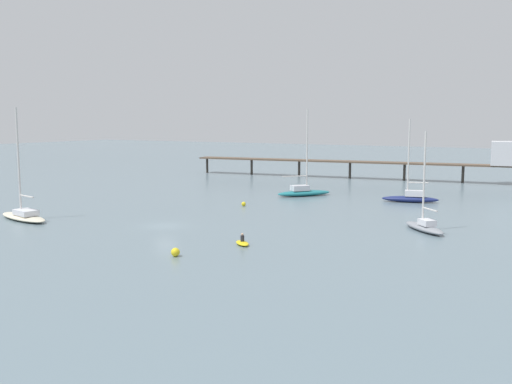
# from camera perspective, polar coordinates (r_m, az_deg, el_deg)

# --- Properties ---
(ground_plane) EXTENTS (400.00, 400.00, 0.00)m
(ground_plane) POSITION_cam_1_polar(r_m,az_deg,el_deg) (64.72, -8.98, -3.33)
(ground_plane) COLOR slate
(pier) EXTENTS (65.67, 11.62, 7.76)m
(pier) POSITION_cam_1_polar(r_m,az_deg,el_deg) (113.73, 17.04, 3.27)
(pier) COLOR brown
(pier) RESTS_ON ground_plane
(sailboat_navy) EXTENTS (8.09, 3.74, 11.79)m
(sailboat_navy) POSITION_cam_1_polar(r_m,az_deg,el_deg) (84.85, 15.06, -0.46)
(sailboat_navy) COLOR navy
(sailboat_navy) RESTS_ON ground_plane
(sailboat_cream) EXTENTS (9.64, 4.74, 13.10)m
(sailboat_cream) POSITION_cam_1_polar(r_m,az_deg,el_deg) (72.86, -21.98, -2.06)
(sailboat_cream) COLOR beige
(sailboat_cream) RESTS_ON ground_plane
(sailboat_gray) EXTENTS (6.04, 6.27, 10.49)m
(sailboat_gray) POSITION_cam_1_polar(r_m,az_deg,el_deg) (63.38, 16.30, -3.16)
(sailboat_gray) COLOR gray
(sailboat_gray) RESTS_ON ground_plane
(sailboat_teal) EXTENTS (7.43, 8.17, 13.30)m
(sailboat_teal) POSITION_cam_1_polar(r_m,az_deg,el_deg) (88.95, 4.70, 0.11)
(sailboat_teal) COLOR #1E727A
(sailboat_teal) RESTS_ON ground_plane
(dinghy_yellow) EXTENTS (2.37, 2.26, 1.14)m
(dinghy_yellow) POSITION_cam_1_polar(r_m,az_deg,el_deg) (54.37, -1.36, -5.02)
(dinghy_yellow) COLOR yellow
(dinghy_yellow) RESTS_ON ground_plane
(mooring_buoy_inner) EXTENTS (0.76, 0.76, 0.76)m
(mooring_buoy_inner) POSITION_cam_1_polar(r_m,az_deg,el_deg) (50.33, -7.96, -5.91)
(mooring_buoy_inner) COLOR yellow
(mooring_buoy_inner) RESTS_ON ground_plane
(mooring_buoy_far) EXTENTS (0.59, 0.59, 0.59)m
(mooring_buoy_far) POSITION_cam_1_polar(r_m,az_deg,el_deg) (78.39, -1.23, -1.18)
(mooring_buoy_far) COLOR yellow
(mooring_buoy_far) RESTS_ON ground_plane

